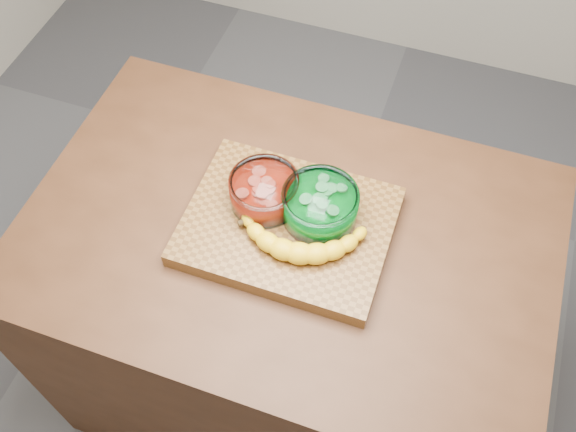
% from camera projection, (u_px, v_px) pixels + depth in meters
% --- Properties ---
extents(ground, '(3.50, 3.50, 0.00)m').
position_uv_depth(ground, '(288.00, 375.00, 2.18)').
color(ground, '#56565B').
rests_on(ground, ground).
extents(counter, '(1.20, 0.80, 0.90)m').
position_uv_depth(counter, '(288.00, 317.00, 1.81)').
color(counter, '#492816').
rests_on(counter, ground).
extents(cutting_board, '(0.45, 0.35, 0.04)m').
position_uv_depth(cutting_board, '(288.00, 226.00, 1.42)').
color(cutting_board, brown).
rests_on(cutting_board, counter).
extents(bowl_red, '(0.16, 0.16, 0.07)m').
position_uv_depth(bowl_red, '(264.00, 191.00, 1.41)').
color(bowl_red, white).
rests_on(bowl_red, cutting_board).
extents(bowl_green, '(0.17, 0.17, 0.08)m').
position_uv_depth(bowl_green, '(320.00, 206.00, 1.39)').
color(bowl_green, white).
rests_on(bowl_green, cutting_board).
extents(banana, '(0.31, 0.16, 0.04)m').
position_uv_depth(banana, '(300.00, 235.00, 1.36)').
color(banana, yellow).
rests_on(banana, cutting_board).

